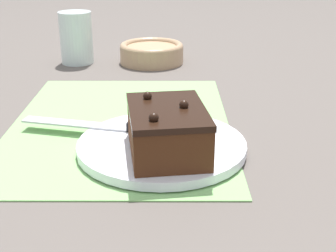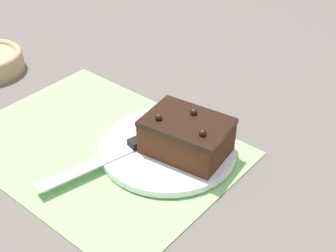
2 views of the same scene
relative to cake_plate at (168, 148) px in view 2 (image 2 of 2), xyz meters
name	(u,v)px [view 2 (image 2 of 2)]	position (x,y,z in m)	size (l,w,h in m)	color
ground_plane	(99,148)	(0.10, 0.07, -0.01)	(3.00, 3.00, 0.00)	#544C47
placemat_woven	(99,147)	(0.10, 0.07, -0.01)	(0.46, 0.34, 0.00)	#7AB266
cake_plate	(168,148)	(0.00, 0.00, 0.00)	(0.23, 0.23, 0.01)	white
chocolate_cake	(187,136)	(-0.03, -0.01, 0.04)	(0.15, 0.11, 0.07)	#472614
serving_knife	(129,147)	(0.04, 0.05, 0.01)	(0.08, 0.24, 0.01)	black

